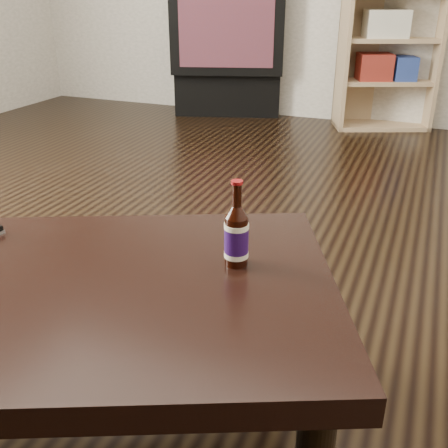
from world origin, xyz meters
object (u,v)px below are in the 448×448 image
at_px(tv_stand, 229,91).
at_px(tv, 229,29).
at_px(bookshelf, 388,35).
at_px(beer_bottle, 236,236).
at_px(coffee_table, 51,309).

distance_m(tv_stand, tv, 0.52).
relative_size(bookshelf, beer_bottle, 6.55).
xyz_separation_m(tv_stand, tv, (0.00, -0.00, 0.52)).
height_order(bookshelf, coffee_table, bookshelf).
distance_m(bookshelf, coffee_table, 3.60).
distance_m(tv_stand, coffee_table, 3.76).
relative_size(tv_stand, bookshelf, 0.67).
relative_size(tv, beer_bottle, 5.15).
bearing_deg(tv, beer_bottle, -85.45).
distance_m(tv_stand, beer_bottle, 3.65).
height_order(tv_stand, tv, tv).
bearing_deg(tv_stand, bookshelf, -18.81).
height_order(tv_stand, bookshelf, bookshelf).
height_order(tv_stand, coffee_table, coffee_table).
bearing_deg(bookshelf, tv_stand, 156.32).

